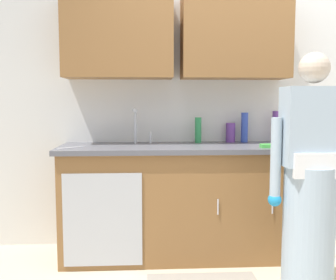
% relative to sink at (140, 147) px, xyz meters
% --- Properties ---
extents(kitchen_wall_with_uppers, '(4.80, 0.44, 2.70)m').
position_rel_sink_xyz_m(kitchen_wall_with_uppers, '(0.73, 0.29, 0.55)').
color(kitchen_wall_with_uppers, silver).
rests_on(kitchen_wall_with_uppers, ground).
extents(counter_cabinet, '(1.90, 0.62, 0.90)m').
position_rel_sink_xyz_m(counter_cabinet, '(0.32, -0.01, -0.48)').
color(counter_cabinet, brown).
rests_on(counter_cabinet, ground).
extents(countertop, '(1.96, 0.66, 0.04)m').
position_rel_sink_xyz_m(countertop, '(0.32, -0.01, -0.01)').
color(countertop, '#595960').
rests_on(countertop, counter_cabinet).
extents(sink, '(0.50, 0.36, 0.35)m').
position_rel_sink_xyz_m(sink, '(0.00, 0.00, 0.00)').
color(sink, '#B7BABF').
rests_on(sink, counter_cabinet).
extents(person_at_sink, '(0.55, 0.34, 1.62)m').
position_rel_sink_xyz_m(person_at_sink, '(1.14, -0.74, -0.23)').
color(person_at_sink, white).
rests_on(person_at_sink, ground).
extents(bottle_water_tall, '(0.06, 0.06, 0.28)m').
position_rel_sink_xyz_m(bottle_water_tall, '(1.22, 0.22, 0.15)').
color(bottle_water_tall, '#66388C').
rests_on(bottle_water_tall, countertop).
extents(bottle_soap, '(0.08, 0.08, 0.17)m').
position_rel_sink_xyz_m(bottle_soap, '(0.81, 0.23, 0.10)').
color(bottle_soap, '#66388C').
rests_on(bottle_soap, countertop).
extents(bottle_cleaner_spray, '(0.06, 0.06, 0.22)m').
position_rel_sink_xyz_m(bottle_cleaner_spray, '(0.51, 0.19, 0.13)').
color(bottle_cleaner_spray, '#2D8C4C').
rests_on(bottle_cleaner_spray, countertop).
extents(bottle_water_short, '(0.06, 0.06, 0.27)m').
position_rel_sink_xyz_m(bottle_water_short, '(0.93, 0.21, 0.15)').
color(bottle_water_short, '#334CB2').
rests_on(bottle_water_short, countertop).
extents(cup_by_sink, '(0.08, 0.08, 0.09)m').
position_rel_sink_xyz_m(cup_by_sink, '(1.16, -0.19, 0.06)').
color(cup_by_sink, '#33478C').
rests_on(cup_by_sink, countertop).
extents(knife_on_counter, '(0.19, 0.19, 0.01)m').
position_rel_sink_xyz_m(knife_on_counter, '(-0.54, -0.15, 0.02)').
color(knife_on_counter, silver).
rests_on(knife_on_counter, countertop).
extents(sponge, '(0.11, 0.07, 0.03)m').
position_rel_sink_xyz_m(sponge, '(1.01, -0.22, 0.03)').
color(sponge, '#4CBF4C').
rests_on(sponge, countertop).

